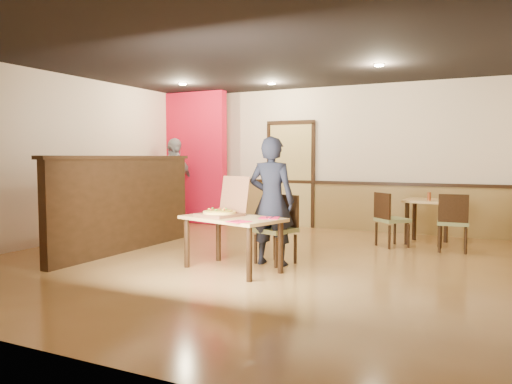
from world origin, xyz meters
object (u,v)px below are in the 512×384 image
passerby (174,182)px  condiment (429,196)px  side_chair_left (389,217)px  diner (272,201)px  side_chair_right (453,220)px  diner_chair (279,226)px  main_table (232,225)px  side_table (427,210)px  pizza_box (222,211)px

passerby → condiment: size_ratio=13.46×
side_chair_left → diner: diner is taller
side_chair_right → diner_chair: bearing=38.2°
main_table → side_table: size_ratio=1.94×
diner_chair → diner: 0.38m
diner_chair → side_chair_right: size_ratio=1.04×
main_table → diner: bearing=75.6°
passerby → main_table: bearing=-123.5°
diner_chair → diner: (-0.04, -0.14, 0.35)m
side_table → diner: 3.08m
main_table → side_chair_right: (2.39, 2.51, -0.09)m
diner_chair → side_chair_left: 2.16m
diner_chair → side_chair_left: size_ratio=1.06×
passerby → condiment: 5.04m
condiment → diner_chair: bearing=-125.2°
side_chair_right → side_table: size_ratio=1.21×
main_table → side_chair_left: (1.44, 2.53, -0.10)m
diner_chair → condiment: size_ratio=6.82×
passerby → pizza_box: size_ratio=2.75×
main_table → pizza_box: pizza_box is taller
diner → condiment: 2.97m
passerby → condiment: passerby is taller
pizza_box → condiment: (2.15, 2.92, 0.05)m
diner_chair → side_chair_right: (2.04, 1.85, -0.02)m
side_table → side_chair_right: bearing=-53.5°
side_table → pizza_box: size_ratio=1.10×
side_table → diner: (-1.63, -2.60, 0.30)m
diner_chair → passerby: (-3.41, 2.38, 0.40)m
diner_chair → side_table: diner_chair is taller
side_chair_left → passerby: (-4.50, 0.52, 0.43)m
side_chair_left → condiment: (0.54, 0.45, 0.32)m
main_table → condiment: (1.98, 2.97, 0.22)m
side_chair_right → side_table: 0.77m
side_table → passerby: 5.01m
main_table → side_chair_right: bearing=62.4°
diner → pizza_box: size_ratio=2.57×
main_table → diner_chair: bearing=78.1°
passerby → pizza_box: 4.16m
side_chair_right → passerby: bearing=-9.6°
condiment → diner: bearing=-124.3°
side_table → passerby: (-4.99, -0.08, 0.35)m
side_chair_right → passerby: 5.49m
passerby → pizza_box: bearing=-124.7°
main_table → side_table: 3.67m
diner → pizza_box: 0.68m
side_chair_left → pizza_box: size_ratio=1.31×
side_chair_left → passerby: passerby is taller
pizza_box → passerby: bearing=149.0°
side_chair_left → passerby: size_ratio=0.48×
main_table → diner: (0.31, 0.52, 0.28)m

